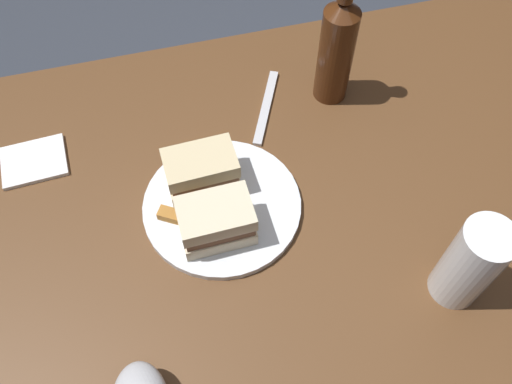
% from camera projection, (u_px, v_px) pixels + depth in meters
% --- Properties ---
extents(ground_plane, '(6.00, 6.00, 0.00)m').
position_uv_depth(ground_plane, '(276.00, 331.00, 1.53)').
color(ground_plane, '#333842').
extents(dining_table, '(1.23, 0.81, 0.74)m').
position_uv_depth(dining_table, '(281.00, 280.00, 1.22)').
color(dining_table, brown).
rests_on(dining_table, ground).
extents(plate, '(0.26, 0.26, 0.01)m').
position_uv_depth(plate, '(222.00, 206.00, 0.89)').
color(plate, white).
rests_on(plate, dining_table).
extents(sandwich_half_left, '(0.12, 0.08, 0.07)m').
position_uv_depth(sandwich_half_left, '(201.00, 171.00, 0.88)').
color(sandwich_half_left, beige).
rests_on(sandwich_half_left, plate).
extents(sandwich_half_right, '(0.11, 0.08, 0.07)m').
position_uv_depth(sandwich_half_right, '(216.00, 221.00, 0.83)').
color(sandwich_half_right, beige).
rests_on(sandwich_half_right, plate).
extents(potato_wedge_front, '(0.05, 0.04, 0.02)m').
position_uv_depth(potato_wedge_front, '(171.00, 216.00, 0.87)').
color(potato_wedge_front, '#AD702D').
rests_on(potato_wedge_front, plate).
extents(potato_wedge_middle, '(0.02, 0.05, 0.01)m').
position_uv_depth(potato_wedge_middle, '(186.00, 200.00, 0.88)').
color(potato_wedge_middle, gold).
rests_on(potato_wedge_middle, plate).
extents(potato_wedge_back, '(0.05, 0.03, 0.01)m').
position_uv_depth(potato_wedge_back, '(194.00, 205.00, 0.88)').
color(potato_wedge_back, '#AD702D').
rests_on(potato_wedge_back, plate).
extents(pint_glass, '(0.07, 0.07, 0.17)m').
position_uv_depth(pint_glass, '(468.00, 267.00, 0.76)').
color(pint_glass, white).
rests_on(pint_glass, dining_table).
extents(cider_bottle, '(0.06, 0.06, 0.29)m').
position_uv_depth(cider_bottle, '(337.00, 47.00, 0.93)').
color(cider_bottle, '#47230F').
rests_on(cider_bottle, dining_table).
extents(napkin, '(0.11, 0.10, 0.01)m').
position_uv_depth(napkin, '(34.00, 161.00, 0.94)').
color(napkin, white).
rests_on(napkin, dining_table).
extents(fork, '(0.09, 0.17, 0.01)m').
position_uv_depth(fork, '(266.00, 107.00, 1.01)').
color(fork, silver).
rests_on(fork, dining_table).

